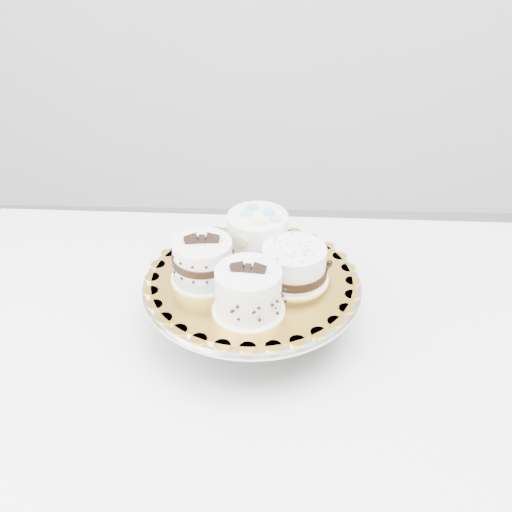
{
  "coord_description": "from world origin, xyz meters",
  "views": [
    {
      "loc": [
        0.01,
        -0.75,
        1.45
      ],
      "look_at": [
        -0.01,
        0.08,
        0.89
      ],
      "focal_mm": 45.0,
      "sensor_mm": 36.0,
      "label": 1
    }
  ],
  "objects_px": {
    "cake_board": "(252,280)",
    "cake_ribbon": "(295,265)",
    "cake_swirl": "(248,292)",
    "table": "(259,374)",
    "cake_banded": "(203,262)",
    "cake_dots": "(258,234)",
    "cake_stand": "(252,296)"
  },
  "relations": [
    {
      "from": "cake_ribbon",
      "to": "cake_dots",
      "type": "bearing_deg",
      "value": 154.56
    },
    {
      "from": "cake_board",
      "to": "cake_ribbon",
      "type": "bearing_deg",
      "value": 1.67
    },
    {
      "from": "cake_banded",
      "to": "cake_dots",
      "type": "height_order",
      "value": "cake_banded"
    },
    {
      "from": "cake_dots",
      "to": "cake_banded",
      "type": "bearing_deg",
      "value": -120.05
    },
    {
      "from": "table",
      "to": "cake_banded",
      "type": "xyz_separation_m",
      "value": [
        -0.09,
        0.03,
        0.21
      ]
    },
    {
      "from": "cake_stand",
      "to": "cake_swirl",
      "type": "xyz_separation_m",
      "value": [
        -0.0,
        -0.08,
        0.07
      ]
    },
    {
      "from": "table",
      "to": "cake_banded",
      "type": "relative_size",
      "value": 11.34
    },
    {
      "from": "cake_board",
      "to": "cake_stand",
      "type": "bearing_deg",
      "value": 104.04
    },
    {
      "from": "table",
      "to": "cake_stand",
      "type": "xyz_separation_m",
      "value": [
        -0.01,
        0.03,
        0.15
      ]
    },
    {
      "from": "cake_board",
      "to": "cake_ribbon",
      "type": "xyz_separation_m",
      "value": [
        0.07,
        0.0,
        0.03
      ]
    },
    {
      "from": "cake_swirl",
      "to": "cake_dots",
      "type": "xyz_separation_m",
      "value": [
        0.01,
        0.15,
        0.0
      ]
    },
    {
      "from": "table",
      "to": "cake_board",
      "type": "bearing_deg",
      "value": 115.56
    },
    {
      "from": "cake_banded",
      "to": "cake_dots",
      "type": "distance_m",
      "value": 0.11
    },
    {
      "from": "cake_board",
      "to": "cake_ribbon",
      "type": "height_order",
      "value": "cake_ribbon"
    },
    {
      "from": "cake_swirl",
      "to": "cake_dots",
      "type": "distance_m",
      "value": 0.15
    },
    {
      "from": "cake_stand",
      "to": "cake_ribbon",
      "type": "height_order",
      "value": "cake_ribbon"
    },
    {
      "from": "cake_dots",
      "to": "cake_board",
      "type": "bearing_deg",
      "value": -76.81
    },
    {
      "from": "table",
      "to": "cake_board",
      "type": "height_order",
      "value": "cake_board"
    },
    {
      "from": "cake_stand",
      "to": "cake_banded",
      "type": "relative_size",
      "value": 3.34
    },
    {
      "from": "table",
      "to": "cake_banded",
      "type": "distance_m",
      "value": 0.23
    },
    {
      "from": "cake_board",
      "to": "cake_banded",
      "type": "xyz_separation_m",
      "value": [
        -0.08,
        -0.0,
        0.03
      ]
    },
    {
      "from": "cake_stand",
      "to": "cake_ribbon",
      "type": "bearing_deg",
      "value": 1.67
    },
    {
      "from": "cake_swirl",
      "to": "cake_dots",
      "type": "bearing_deg",
      "value": 92.16
    },
    {
      "from": "cake_dots",
      "to": "cake_ribbon",
      "type": "bearing_deg",
      "value": -31.34
    },
    {
      "from": "cake_board",
      "to": "cake_dots",
      "type": "height_order",
      "value": "cake_dots"
    },
    {
      "from": "cake_swirl",
      "to": "cake_stand",
      "type": "bearing_deg",
      "value": 93.98
    },
    {
      "from": "table",
      "to": "cake_banded",
      "type": "height_order",
      "value": "cake_banded"
    },
    {
      "from": "table",
      "to": "cake_ribbon",
      "type": "height_order",
      "value": "cake_ribbon"
    },
    {
      "from": "cake_swirl",
      "to": "cake_banded",
      "type": "bearing_deg",
      "value": 139.0
    },
    {
      "from": "cake_swirl",
      "to": "cake_banded",
      "type": "relative_size",
      "value": 1.04
    },
    {
      "from": "cake_board",
      "to": "cake_swirl",
      "type": "xyz_separation_m",
      "value": [
        -0.0,
        -0.08,
        0.04
      ]
    },
    {
      "from": "cake_ribbon",
      "to": "cake_swirl",
      "type": "bearing_deg",
      "value": -106.05
    }
  ]
}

